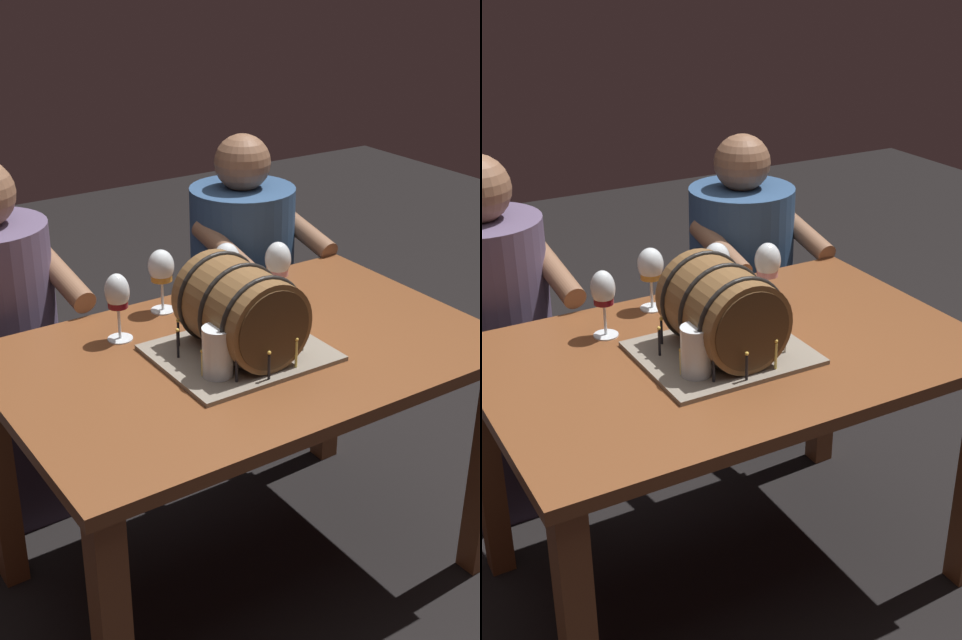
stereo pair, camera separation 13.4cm
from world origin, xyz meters
The scene contains 10 objects.
ground_plane centered at (0.00, 0.00, 0.00)m, with size 8.00×8.00×0.00m, color black.
dining_table centered at (0.00, 0.00, 0.64)m, with size 1.30×0.84×0.76m.
barrel_cake centered at (-0.04, -0.02, 0.87)m, with size 0.43×0.36×0.25m.
wine_glass_rose centered at (0.23, 0.18, 0.89)m, with size 0.08×0.08×0.20m.
wine_glass_red centered at (-0.26, 0.23, 0.89)m, with size 0.07×0.07×0.19m.
wine_glass_white centered at (0.12, 0.28, 0.89)m, with size 0.08×0.08×0.19m.
wine_glass_amber centered at (-0.07, 0.33, 0.89)m, with size 0.08×0.08×0.19m.
beer_pint centered at (-0.15, -0.10, 0.82)m, with size 0.08×0.08×0.14m.
person_seated_left centered at (-0.45, 0.69, 0.56)m, with size 0.41×0.49×1.18m.
person_seated_right centered at (0.45, 0.69, 0.54)m, with size 0.41×0.48×1.14m.
Camera 2 is at (-0.98, -1.69, 1.75)m, focal length 46.65 mm.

